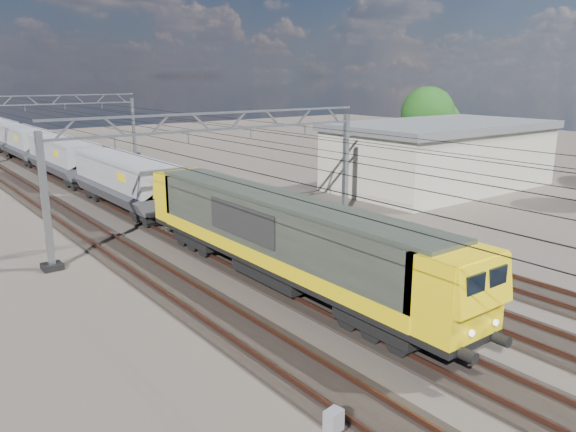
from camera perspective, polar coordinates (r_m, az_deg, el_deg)
ground at (r=29.45m, az=-2.57°, el=-3.79°), size 160.00×160.00×0.00m
track_outer_west at (r=26.67m, az=-13.28°, el=-5.92°), size 2.60×140.00×0.30m
track_loco at (r=28.40m, az=-5.90°, el=-4.38°), size 2.60×140.00×0.30m
track_inner_east at (r=30.56m, az=0.52°, el=-2.97°), size 2.60×140.00×0.30m
track_outer_east at (r=33.06m, az=6.01°, el=-1.73°), size 2.60×140.00×0.30m
catenary_gantry_mid at (r=31.83m, az=-6.76°, el=4.71°), size 19.90×0.90×7.11m
catenary_gantry_far at (r=65.28m, az=-23.27°, el=8.41°), size 19.90×0.90×7.11m
overhead_wires at (r=35.09m, az=-10.22°, el=8.48°), size 12.03×140.00×0.53m
locomotive at (r=24.37m, az=-0.83°, el=-1.87°), size 2.76×21.10×3.62m
hopper_wagon_lead at (r=39.71m, az=-16.20°, el=3.64°), size 3.38×13.00×3.25m
hopper_wagon_mid at (r=53.08m, az=-21.84°, el=5.68°), size 3.38×13.00×3.25m
hopper_wagon_third at (r=66.79m, az=-25.20°, el=6.87°), size 3.38×13.00×3.25m
trackside_cabinet at (r=14.27m, az=4.65°, el=-20.12°), size 0.48×0.40×1.30m
industrial_shed at (r=48.20m, az=15.21°, el=6.04°), size 18.60×10.60×5.40m
tree_far at (r=59.26m, az=14.36°, el=9.84°), size 5.81×5.41×8.06m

